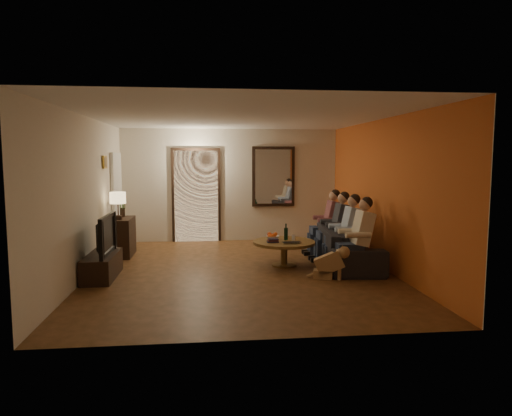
{
  "coord_description": "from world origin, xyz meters",
  "views": [
    {
      "loc": [
        -0.56,
        -7.62,
        1.9
      ],
      "look_at": [
        0.3,
        0.3,
        1.05
      ],
      "focal_mm": 32.0,
      "sensor_mm": 36.0,
      "label": 1
    }
  ],
  "objects": [
    {
      "name": "wine_bottle",
      "position": [
        0.85,
        0.4,
        0.6
      ],
      "size": [
        0.07,
        0.07,
        0.31
      ],
      "primitive_type": null,
      "color": "black",
      "rests_on": "coffee_table"
    },
    {
      "name": "tv_stand",
      "position": [
        -2.25,
        -0.2,
        0.19
      ],
      "size": [
        0.45,
        1.15,
        0.38
      ],
      "primitive_type": "cube",
      "color": "black",
      "rests_on": "floor"
    },
    {
      "name": "sofa",
      "position": [
        1.98,
        0.33,
        0.33
      ],
      "size": [
        2.35,
        1.12,
        0.66
      ],
      "primitive_type": "imported",
      "rotation": [
        0.0,
        0.0,
        1.46
      ],
      "color": "black",
      "rests_on": "floor"
    },
    {
      "name": "person_d",
      "position": [
        1.88,
        1.23,
        0.6
      ],
      "size": [
        0.6,
        0.4,
        1.2
      ],
      "primitive_type": null,
      "color": "tan",
      "rests_on": "sofa"
    },
    {
      "name": "back_wall",
      "position": [
        0.0,
        3.0,
        1.3
      ],
      "size": [
        5.0,
        0.02,
        2.6
      ],
      "primitive_type": "cube",
      "color": "beige",
      "rests_on": "floor"
    },
    {
      "name": "ceiling",
      "position": [
        0.0,
        0.0,
        2.6
      ],
      "size": [
        5.0,
        6.0,
        0.01
      ],
      "primitive_type": "cube",
      "color": "white",
      "rests_on": "back_wall"
    },
    {
      "name": "mirror_glass",
      "position": [
        1.0,
        2.93,
        1.5
      ],
      "size": [
        0.86,
        0.02,
        1.26
      ],
      "primitive_type": "cube",
      "color": "white",
      "rests_on": "back_wall"
    },
    {
      "name": "framed_art",
      "position": [
        -2.47,
        1.3,
        1.85
      ],
      "size": [
        0.03,
        0.28,
        0.24
      ],
      "primitive_type": "cube",
      "color": "#B28C33",
      "rests_on": "left_wall"
    },
    {
      "name": "bowl",
      "position": [
        0.62,
        0.52,
        0.48
      ],
      "size": [
        0.26,
        0.26,
        0.06
      ],
      "primitive_type": "imported",
      "color": "white",
      "rests_on": "coffee_table"
    },
    {
      "name": "book_stack",
      "position": [
        0.58,
        0.2,
        0.48
      ],
      "size": [
        0.2,
        0.15,
        0.07
      ],
      "primitive_type": null,
      "color": "black",
      "rests_on": "coffee_table"
    },
    {
      "name": "person_c",
      "position": [
        1.88,
        0.63,
        0.6
      ],
      "size": [
        0.6,
        0.4,
        1.2
      ],
      "primitive_type": null,
      "color": "tan",
      "rests_on": "sofa"
    },
    {
      "name": "floor",
      "position": [
        0.0,
        0.0,
        0.0
      ],
      "size": [
        5.0,
        6.0,
        0.01
      ],
      "primitive_type": "cube",
      "color": "#432B12",
      "rests_on": "ground"
    },
    {
      "name": "table_lamp",
      "position": [
        -2.25,
        1.28,
        1.02
      ],
      "size": [
        0.3,
        0.3,
        0.54
      ],
      "primitive_type": null,
      "color": "beige",
      "rests_on": "dresser"
    },
    {
      "name": "flower_vase",
      "position": [
        -2.25,
        1.72,
        0.97
      ],
      "size": [
        0.14,
        0.14,
        0.44
      ],
      "primitive_type": null,
      "color": "red",
      "rests_on": "dresser"
    },
    {
      "name": "laptop",
      "position": [
        0.9,
        0.02,
        0.46
      ],
      "size": [
        0.35,
        0.24,
        0.03
      ],
      "primitive_type": "imported",
      "rotation": [
        0.0,
        0.0,
        0.1
      ],
      "color": "black",
      "rests_on": "coffee_table"
    },
    {
      "name": "dresser",
      "position": [
        -2.25,
        1.5,
        0.38
      ],
      "size": [
        0.45,
        0.85,
        0.75
      ],
      "primitive_type": "cube",
      "color": "black",
      "rests_on": "floor"
    },
    {
      "name": "door_trim",
      "position": [
        -0.8,
        2.97,
        1.05
      ],
      "size": [
        1.12,
        0.04,
        2.22
      ],
      "primitive_type": "cube",
      "color": "black",
      "rests_on": "floor"
    },
    {
      "name": "person_a",
      "position": [
        1.88,
        -0.57,
        0.6
      ],
      "size": [
        0.6,
        0.4,
        1.2
      ],
      "primitive_type": null,
      "color": "tan",
      "rests_on": "sofa"
    },
    {
      "name": "dog",
      "position": [
        1.37,
        -0.66,
        0.28
      ],
      "size": [
        0.61,
        0.39,
        0.56
      ],
      "primitive_type": null,
      "rotation": [
        0.0,
        0.0,
        -0.29
      ],
      "color": "#B18051",
      "rests_on": "floor"
    },
    {
      "name": "kitchen_doorway",
      "position": [
        -0.8,
        2.98,
        1.05
      ],
      "size": [
        1.0,
        0.06,
        2.1
      ],
      "primitive_type": "cube",
      "color": "#FFE0A5",
      "rests_on": "floor"
    },
    {
      "name": "front_wall",
      "position": [
        0.0,
        -3.0,
        1.3
      ],
      "size": [
        5.0,
        0.02,
        2.6
      ],
      "primitive_type": "cube",
      "color": "beige",
      "rests_on": "floor"
    },
    {
      "name": "orange_accent",
      "position": [
        2.49,
        0.0,
        1.3
      ],
      "size": [
        0.01,
        6.0,
        2.6
      ],
      "primitive_type": "cube",
      "color": "#D75D24",
      "rests_on": "right_wall"
    },
    {
      "name": "fridge_glimpse",
      "position": [
        -0.55,
        2.98,
        0.9
      ],
      "size": [
        0.45,
        0.03,
        1.7
      ],
      "primitive_type": "cube",
      "color": "silver",
      "rests_on": "floor"
    },
    {
      "name": "right_wall",
      "position": [
        2.5,
        0.0,
        1.3
      ],
      "size": [
        0.02,
        6.0,
        2.6
      ],
      "primitive_type": "cube",
      "color": "beige",
      "rests_on": "floor"
    },
    {
      "name": "coffee_table",
      "position": [
        0.8,
        0.3,
        0.23
      ],
      "size": [
        1.29,
        1.29,
        0.45
      ],
      "primitive_type": "cylinder",
      "rotation": [
        0.0,
        0.0,
        0.19
      ],
      "color": "brown",
      "rests_on": "floor"
    },
    {
      "name": "left_wall",
      "position": [
        -2.5,
        0.0,
        1.3
      ],
      "size": [
        0.02,
        6.0,
        2.6
      ],
      "primitive_type": "cube",
      "color": "beige",
      "rests_on": "floor"
    },
    {
      "name": "oranges",
      "position": [
        0.62,
        0.52,
        0.55
      ],
      "size": [
        0.2,
        0.2,
        0.08
      ],
      "primitive_type": null,
      "color": "#EE5214",
      "rests_on": "bowl"
    },
    {
      "name": "wine_glass",
      "position": [
        0.98,
        0.35,
        0.5
      ],
      "size": [
        0.06,
        0.06,
        0.1
      ],
      "primitive_type": "cylinder",
      "color": "silver",
      "rests_on": "coffee_table"
    },
    {
      "name": "person_b",
      "position": [
        1.88,
        0.03,
        0.6
      ],
      "size": [
        0.6,
        0.4,
        1.2
      ],
      "primitive_type": null,
      "color": "tan",
      "rests_on": "sofa"
    },
    {
      "name": "tv",
      "position": [
        -2.25,
        -0.2,
        0.7
      ],
      "size": [
        1.1,
        0.14,
        0.63
      ],
      "primitive_type": "imported",
      "rotation": [
        0.0,
        0.0,
        1.57
      ],
      "color": "black",
      "rests_on": "tv_stand"
    },
    {
      "name": "white_door",
      "position": [
        -2.46,
        2.3,
        1.02
      ],
      "size": [
        0.06,
        0.85,
        2.04
      ],
      "primitive_type": "cube",
      "color": "white",
      "rests_on": "floor"
    },
    {
      "name": "art_canvas",
      "position": [
        -2.46,
        1.3,
        1.85
      ],
      "size": [
        0.01,
        0.22,
        0.18
      ],
      "primitive_type": "cube",
      "color": "brown",
      "rests_on": "left_wall"
    },
    {
      "name": "mirror_frame",
      "position": [
        1.0,
        2.96,
        1.5
      ],
      "size": [
        1.0,
        0.05,
        1.4
      ],
      "primitive_type": "cube",
      "color": "black",
      "rests_on": "back_wall"
    }
  ]
}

